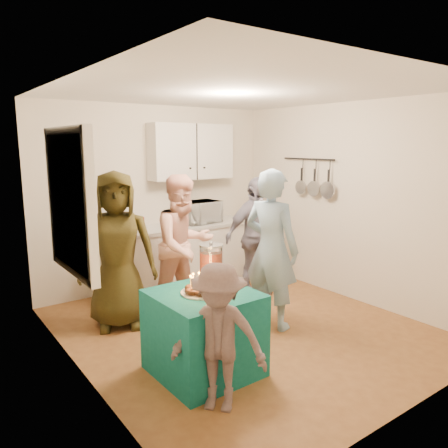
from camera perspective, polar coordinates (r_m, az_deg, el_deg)
floor at (r=5.12m, az=2.37°, el=-13.35°), size 4.00×4.00×0.00m
ceiling at (r=4.71m, az=2.62°, el=16.95°), size 4.00×4.00×0.00m
back_wall at (r=6.42m, az=-8.72°, el=3.48°), size 3.60×3.60×0.00m
left_wall at (r=3.91m, az=-18.66°, el=-1.41°), size 4.00×4.00×0.00m
right_wall at (r=6.02m, az=16.03°, el=2.75°), size 4.00×4.00×0.00m
window_night at (r=4.16m, az=-19.72°, el=2.71°), size 0.04×1.00×1.20m
counter at (r=6.42m, az=-5.68°, el=-4.37°), size 2.20×0.58×0.86m
countertop at (r=6.32m, az=-5.75°, el=-0.37°), size 2.24×0.62×0.05m
upper_cabinet at (r=6.49m, az=-4.29°, el=9.41°), size 1.30×0.30×0.80m
pot_rack at (r=6.39m, az=10.75°, el=6.09°), size 0.12×1.00×0.60m
microwave at (r=6.46m, az=-3.19°, el=1.57°), size 0.61×0.44×0.32m
party_table at (r=4.08m, az=-2.64°, el=-13.99°), size 0.86×0.86×0.76m
donut_cake at (r=3.89m, az=-2.90°, el=-7.76°), size 0.38×0.38×0.18m
punch_jar at (r=4.22m, az=-1.69°, el=-5.18°), size 0.22×0.22×0.34m
man_birthday at (r=4.91m, az=6.18°, el=-3.31°), size 0.61×0.76×1.80m
woman_back_left at (r=5.04m, az=-13.79°, el=-3.35°), size 1.02×0.85×1.78m
woman_back_center at (r=5.30m, az=-5.25°, el=-2.80°), size 0.88×0.71×1.71m
woman_back_right at (r=5.98m, az=4.09°, el=-1.65°), size 0.97×0.43×1.63m
child_near_left at (r=3.48m, az=-0.70°, el=-14.62°), size 0.83×0.87×1.18m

